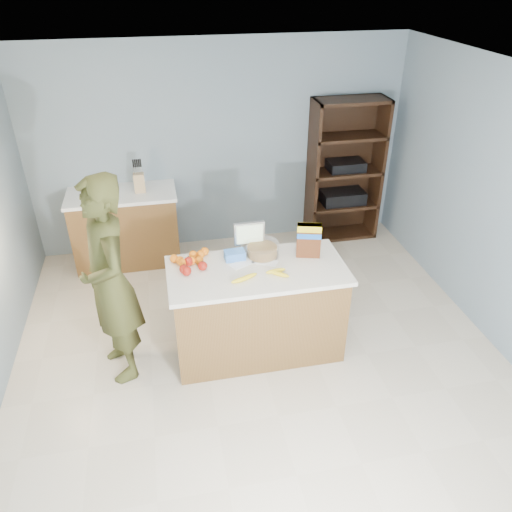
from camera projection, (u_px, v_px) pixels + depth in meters
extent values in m
cube|color=beige|center=(264.00, 369.00, 4.54)|extent=(4.50, 5.00, 0.02)
cube|color=gray|center=(220.00, 148.00, 5.99)|extent=(4.50, 0.02, 2.50)
cube|color=white|center=(267.00, 87.00, 3.25)|extent=(4.50, 5.00, 0.02)
cube|color=brown|center=(257.00, 312.00, 4.57)|extent=(1.50, 0.70, 0.86)
cube|color=silver|center=(257.00, 271.00, 4.34)|extent=(1.56, 0.76, 0.04)
cube|color=black|center=(257.00, 343.00, 4.77)|extent=(1.46, 0.66, 0.10)
cube|color=brown|center=(126.00, 229.00, 5.95)|extent=(1.20, 0.60, 0.86)
cube|color=white|center=(121.00, 194.00, 5.72)|extent=(1.24, 0.62, 0.04)
cube|color=black|center=(340.00, 166.00, 6.42)|extent=(0.90, 0.04, 1.80)
cube|color=black|center=(312.00, 174.00, 6.20)|extent=(0.04, 0.40, 1.80)
cube|color=black|center=(377.00, 169.00, 6.35)|extent=(0.04, 0.40, 1.80)
cube|color=black|center=(339.00, 233.00, 6.73)|extent=(0.90, 0.40, 0.04)
cube|color=black|center=(342.00, 204.00, 6.51)|extent=(0.90, 0.40, 0.04)
cube|color=black|center=(345.00, 171.00, 6.27)|extent=(0.90, 0.40, 0.04)
cube|color=black|center=(348.00, 136.00, 6.04)|extent=(0.90, 0.40, 0.04)
cube|color=black|center=(352.00, 100.00, 5.82)|extent=(0.90, 0.40, 0.04)
cube|color=black|center=(342.00, 197.00, 6.45)|extent=(0.55, 0.32, 0.16)
cube|color=black|center=(346.00, 165.00, 6.23)|extent=(0.45, 0.30, 0.12)
imported|color=#3A3B19|center=(110.00, 282.00, 4.09)|extent=(0.63, 0.78, 1.86)
cube|color=tan|center=(139.00, 183.00, 5.68)|extent=(0.12, 0.10, 0.22)
cylinder|color=black|center=(134.00, 170.00, 5.59)|extent=(0.02, 0.02, 0.09)
cylinder|color=black|center=(136.00, 170.00, 5.60)|extent=(0.02, 0.02, 0.09)
cylinder|color=black|center=(138.00, 170.00, 5.60)|extent=(0.02, 0.02, 0.09)
cylinder|color=black|center=(139.00, 170.00, 5.60)|extent=(0.02, 0.02, 0.09)
cylinder|color=black|center=(141.00, 170.00, 5.61)|extent=(0.02, 0.02, 0.09)
cube|color=white|center=(242.00, 264.00, 4.40)|extent=(0.25, 0.19, 0.00)
cube|color=white|center=(265.00, 262.00, 4.42)|extent=(0.25, 0.21, 0.00)
ellipsoid|color=yellow|center=(241.00, 280.00, 4.15)|extent=(0.19, 0.09, 0.04)
ellipsoid|color=yellow|center=(248.00, 277.00, 4.18)|extent=(0.18, 0.11, 0.04)
ellipsoid|color=yellow|center=(276.00, 271.00, 4.26)|extent=(0.19, 0.06, 0.04)
ellipsoid|color=yellow|center=(279.00, 274.00, 4.22)|extent=(0.17, 0.14, 0.04)
sphere|color=maroon|center=(189.00, 261.00, 4.35)|extent=(0.08, 0.08, 0.08)
sphere|color=maroon|center=(203.00, 266.00, 4.29)|extent=(0.08, 0.08, 0.08)
sphere|color=maroon|center=(186.00, 271.00, 4.22)|extent=(0.08, 0.08, 0.08)
sphere|color=maroon|center=(184.00, 269.00, 4.25)|extent=(0.08, 0.08, 0.08)
sphere|color=orange|center=(183.00, 263.00, 4.34)|extent=(0.08, 0.08, 0.08)
sphere|color=orange|center=(193.00, 255.00, 4.46)|extent=(0.08, 0.08, 0.08)
sphere|color=orange|center=(199.00, 261.00, 4.37)|extent=(0.08, 0.08, 0.08)
sphere|color=orange|center=(201.00, 254.00, 4.46)|extent=(0.08, 0.08, 0.08)
sphere|color=orange|center=(174.00, 259.00, 4.40)|extent=(0.08, 0.08, 0.08)
sphere|color=orange|center=(192.00, 261.00, 4.37)|extent=(0.08, 0.08, 0.08)
sphere|color=orange|center=(205.00, 251.00, 4.51)|extent=(0.08, 0.08, 0.08)
sphere|color=orange|center=(180.00, 260.00, 4.37)|extent=(0.08, 0.08, 0.08)
cube|color=blue|center=(235.00, 255.00, 4.45)|extent=(0.19, 0.13, 0.08)
cylinder|color=#267219|center=(262.00, 251.00, 4.50)|extent=(0.27, 0.27, 0.09)
cylinder|color=white|center=(262.00, 249.00, 4.49)|extent=(0.30, 0.30, 0.13)
cylinder|color=silver|center=(249.00, 249.00, 4.61)|extent=(0.12, 0.12, 0.01)
cylinder|color=silver|center=(249.00, 246.00, 4.59)|extent=(0.02, 0.02, 0.05)
cube|color=silver|center=(249.00, 233.00, 4.52)|extent=(0.28, 0.04, 0.22)
cube|color=yellow|center=(250.00, 234.00, 4.50)|extent=(0.24, 0.01, 0.18)
cube|color=#592B14|center=(309.00, 241.00, 4.43)|extent=(0.23, 0.13, 0.32)
cube|color=yellow|center=(309.00, 228.00, 4.36)|extent=(0.23, 0.13, 0.06)
cube|color=blue|center=(309.00, 235.00, 4.40)|extent=(0.23, 0.13, 0.05)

